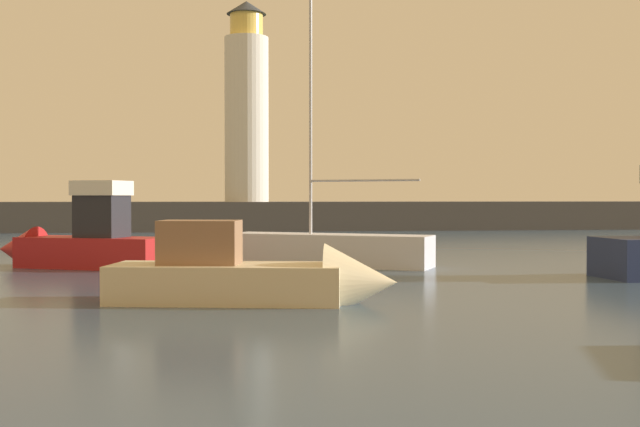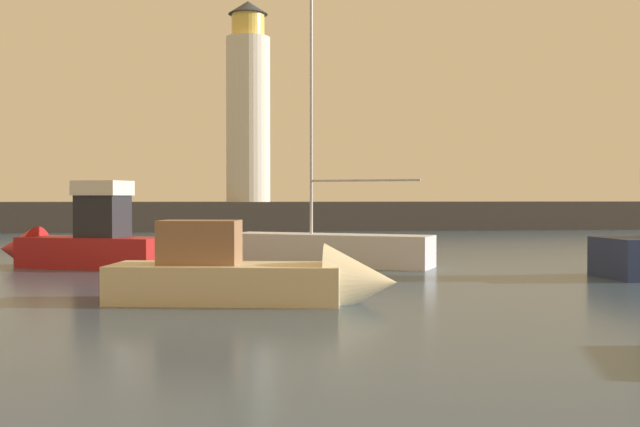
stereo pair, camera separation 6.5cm
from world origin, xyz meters
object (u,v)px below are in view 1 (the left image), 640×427
lighthouse (247,107)px  motorboat_5 (76,242)px  motorboat_0 (267,278)px  sailboat_moored (330,248)px

lighthouse → motorboat_5: (-7.72, -31.80, -8.87)m
lighthouse → motorboat_0: 43.58m
lighthouse → motorboat_5: bearing=-103.6°
lighthouse → motorboat_5: lighthouse is taller
motorboat_5 → sailboat_moored: 9.69m
sailboat_moored → motorboat_5: bearing=176.9°
lighthouse → sailboat_moored: 33.65m
lighthouse → motorboat_0: bearing=-91.6°
lighthouse → sailboat_moored: size_ratio=1.25×
motorboat_0 → sailboat_moored: (3.11, 10.26, 0.05)m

